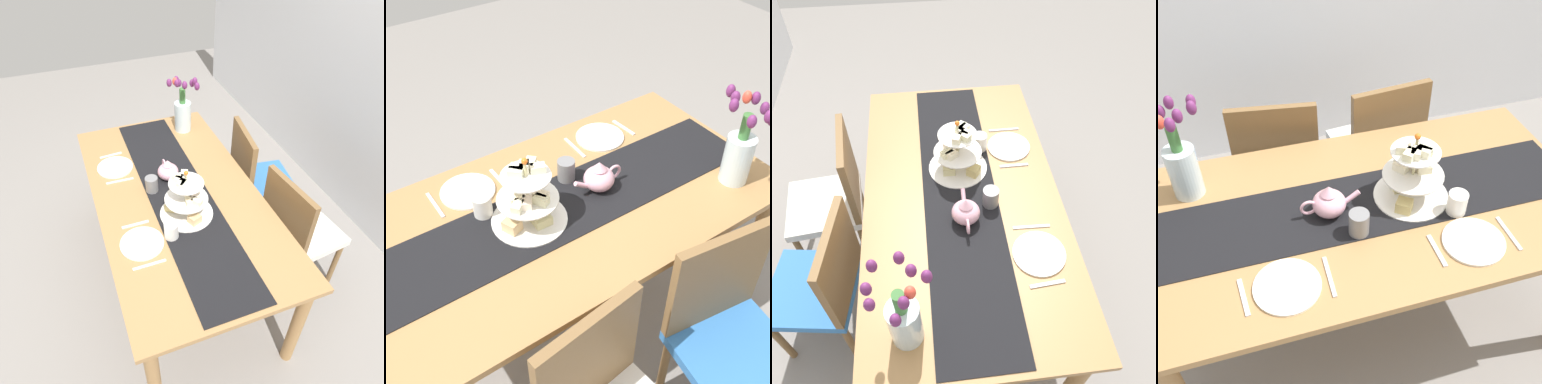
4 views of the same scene
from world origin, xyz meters
The scene contains 16 objects.
ground_plane centered at (0.00, 0.00, 0.00)m, with size 8.00×8.00×0.00m, color gray.
dining_table centered at (0.00, 0.00, 0.67)m, with size 1.77×0.95×0.77m.
chair_left centered at (-0.27, 0.70, 0.50)m, with size 0.48×0.48×0.91m.
chair_right centered at (0.30, 0.70, 0.50)m, with size 0.46×0.46×0.91m.
table_runner centered at (0.00, 0.01, 0.77)m, with size 1.71×0.36×0.00m, color black.
tiered_cake_stand centered at (0.17, 0.00, 0.87)m, with size 0.30×0.30×0.30m.
teapot centered at (-0.17, 0.00, 0.83)m, with size 0.24×0.13×0.14m.
tulip_vase centered at (-0.67, 0.28, 0.93)m, with size 0.21×0.22×0.42m.
dinner_plate_left centered at (-0.39, -0.29, 0.77)m, with size 0.23×0.23×0.01m, color white.
fork_left centered at (-0.53, -0.29, 0.77)m, with size 0.02×0.15×0.01m, color silver.
knife_left centered at (-0.24, -0.29, 0.77)m, with size 0.01×0.17×0.01m, color silver.
dinner_plate_right centered at (0.30, -0.29, 0.77)m, with size 0.23×0.23×0.01m, color white.
fork_right centered at (0.16, -0.29, 0.77)m, with size 0.02×0.15×0.01m, color silver.
knife_right centered at (0.45, -0.29, 0.77)m, with size 0.01×0.17×0.01m, color silver.
mug_grey centered at (-0.09, -0.13, 0.82)m, with size 0.08×0.08×0.10m, color slate.
mug_white_text centered at (0.31, -0.13, 0.81)m, with size 0.08×0.08×0.10m, color white.
Camera 4 is at (-0.45, -1.23, 2.05)m, focal length 43.36 mm.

